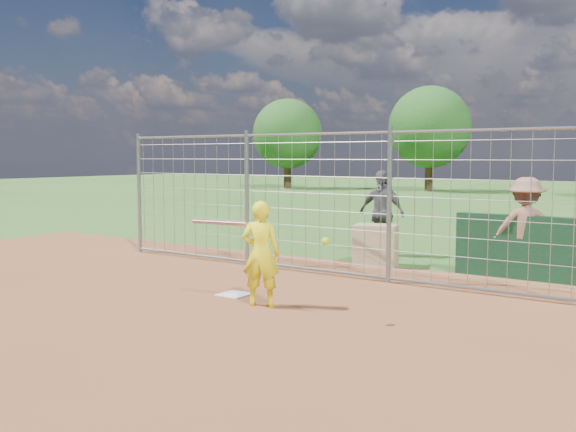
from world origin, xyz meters
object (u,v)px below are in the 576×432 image
Objects in this scene: bystander_b at (381,213)px; equipment_bin at (376,245)px; batter at (261,254)px; bystander_c at (526,228)px.

equipment_bin is at bearing -62.16° from bystander_b.
batter is 4.91m from bystander_c.
bystander_c is at bearing -143.61° from batter.
bystander_c is at bearing -9.95° from bystander_b.
bystander_c is (3.19, -0.88, -0.03)m from bystander_b.
equipment_bin is (0.49, -1.20, -0.51)m from bystander_b.
equipment_bin is (-0.20, 3.91, -0.35)m from batter.
bystander_b reaches higher than batter.
batter is at bearing -76.78° from bystander_b.
batter is 3.93m from equipment_bin.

